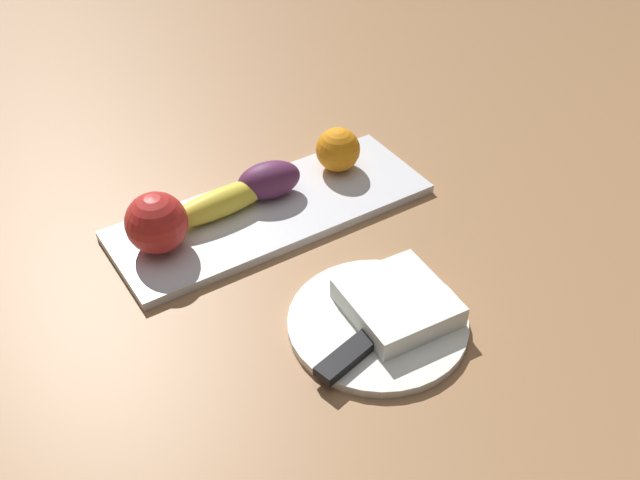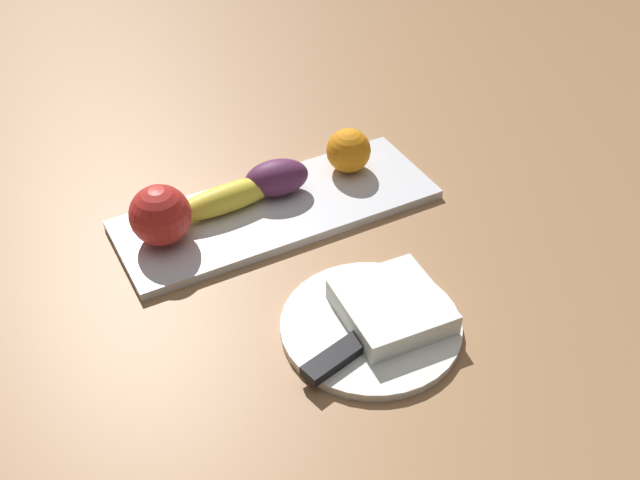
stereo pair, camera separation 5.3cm
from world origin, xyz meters
The scene contains 9 objects.
ground_plane centered at (0.00, 0.00, 0.00)m, with size 2.40×2.40×0.00m, color #996C46.
fruit_tray centered at (-0.03, 0.01, 0.01)m, with size 0.43×0.15×0.01m, color silver.
apple centered at (-0.18, 0.02, 0.05)m, with size 0.08×0.08×0.08m, color red.
banana centered at (-0.09, 0.04, 0.03)m, with size 0.16×0.04×0.04m, color yellow.
orange_near_apple centered at (0.10, 0.04, 0.04)m, with size 0.06×0.06×0.06m, color orange.
grape_bunch centered at (-0.01, 0.04, 0.04)m, with size 0.09×0.05×0.05m, color #59264A.
dinner_plate centered at (-0.03, -0.23, 0.01)m, with size 0.20×0.20×0.01m, color white.
folded_napkin centered at (0.00, -0.23, 0.02)m, with size 0.11×0.11×0.03m, color white.
knife centered at (-0.07, -0.25, 0.02)m, with size 0.18×0.06×0.01m.
Camera 2 is at (-0.36, -0.72, 0.63)m, focal length 42.93 mm.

